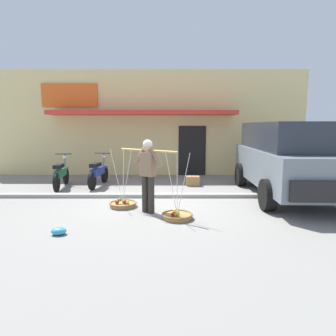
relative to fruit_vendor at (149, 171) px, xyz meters
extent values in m
plane|color=gray|center=(0.07, 0.76, -0.98)|extent=(90.00, 90.00, 0.00)
cube|color=gray|center=(0.07, 1.46, -0.93)|extent=(20.00, 0.24, 0.10)
cylinder|color=#2D2823|center=(-0.07, 0.05, -0.55)|extent=(0.15, 0.15, 0.86)
cylinder|color=#2D2823|center=(0.07, -0.05, -0.55)|extent=(0.15, 0.15, 0.86)
cube|color=#84664C|center=(0.00, 0.00, 0.15)|extent=(0.39, 0.36, 0.54)
sphere|color=tan|center=(0.00, 0.00, 0.56)|extent=(0.21, 0.21, 0.21)
sphere|color=silver|center=(0.00, 0.00, 0.61)|extent=(0.22, 0.22, 0.22)
cylinder|color=#84664C|center=(-0.20, 0.14, 0.32)|extent=(0.33, 0.27, 0.43)
cylinder|color=#84664C|center=(0.20, -0.14, 0.32)|extent=(0.33, 0.27, 0.43)
cylinder|color=tan|center=(0.00, 0.00, 0.47)|extent=(1.35, 0.97, 0.04)
cylinder|color=#9E7542|center=(-0.66, 0.47, -0.93)|extent=(0.64, 0.64, 0.09)
torus|color=brown|center=(-0.66, 0.47, -0.88)|extent=(0.68, 0.68, 0.05)
sphere|color=yellow|center=(-0.54, 0.39, -0.84)|extent=(0.09, 0.09, 0.09)
sphere|color=#AD1F1B|center=(-0.62, 0.53, -0.85)|extent=(0.08, 0.08, 0.08)
sphere|color=#6EAA41|center=(-0.66, 0.55, -0.84)|extent=(0.09, 0.09, 0.09)
sphere|color=red|center=(-0.79, 0.39, -0.84)|extent=(0.10, 0.10, 0.10)
sphere|color=red|center=(-0.61, 0.41, -0.84)|extent=(0.10, 0.10, 0.10)
sphere|color=#679F3D|center=(-0.73, 0.41, -0.78)|extent=(0.10, 0.10, 0.10)
cylinder|color=silver|center=(-0.66, 0.61, -0.21)|extent=(0.01, 0.30, 1.36)
cylinder|color=silver|center=(-0.79, 0.39, -0.21)|extent=(0.26, 0.16, 1.36)
cylinder|color=silver|center=(-0.53, 0.39, -0.21)|extent=(0.26, 0.16, 1.36)
cylinder|color=#9E7542|center=(0.66, -0.47, -0.93)|extent=(0.64, 0.64, 0.09)
torus|color=brown|center=(0.66, -0.47, -0.88)|extent=(0.68, 0.68, 0.05)
sphere|color=gold|center=(0.66, -0.57, -0.84)|extent=(0.09, 0.09, 0.09)
sphere|color=#AD1F1B|center=(0.56, -0.59, -0.84)|extent=(0.09, 0.09, 0.09)
sphere|color=yellow|center=(0.67, -0.40, -0.85)|extent=(0.08, 0.08, 0.08)
sphere|color=gold|center=(0.61, -0.33, -0.84)|extent=(0.09, 0.09, 0.09)
cylinder|color=silver|center=(0.66, -0.32, -0.21)|extent=(0.01, 0.30, 1.36)
cylinder|color=silver|center=(0.53, -0.54, -0.21)|extent=(0.26, 0.16, 1.36)
cylinder|color=silver|center=(0.79, -0.54, -0.21)|extent=(0.26, 0.16, 1.36)
cylinder|color=black|center=(-3.08, 3.35, -0.69)|extent=(0.15, 0.59, 0.58)
cylinder|color=black|center=(-2.94, 2.12, -0.69)|extent=(0.15, 0.59, 0.58)
cube|color=#19663D|center=(-3.08, 3.35, -0.43)|extent=(0.17, 0.29, 0.06)
cube|color=#19663D|center=(-3.00, 2.64, -0.47)|extent=(0.30, 0.92, 0.24)
cube|color=black|center=(-2.98, 2.46, -0.23)|extent=(0.28, 0.58, 0.12)
cylinder|color=slate|center=(-3.07, 3.25, -0.30)|extent=(0.09, 0.30, 0.76)
cylinder|color=black|center=(-3.06, 3.17, 0.09)|extent=(0.54, 0.10, 0.04)
sphere|color=silver|center=(-3.08, 3.33, -0.05)|extent=(0.11, 0.11, 0.11)
cylinder|color=black|center=(-1.80, 3.64, -0.69)|extent=(0.14, 0.59, 0.58)
cylinder|color=black|center=(-1.93, 2.41, -0.69)|extent=(0.14, 0.59, 0.58)
cube|color=navy|center=(-1.80, 3.64, -0.43)|extent=(0.17, 0.29, 0.06)
cube|color=navy|center=(-1.88, 2.93, -0.47)|extent=(0.29, 0.92, 0.24)
cube|color=black|center=(-1.89, 2.75, -0.23)|extent=(0.28, 0.58, 0.12)
cylinder|color=slate|center=(-1.81, 3.54, -0.30)|extent=(0.09, 0.30, 0.76)
cylinder|color=black|center=(-1.82, 3.46, 0.09)|extent=(0.54, 0.09, 0.04)
sphere|color=silver|center=(-1.80, 3.62, -0.05)|extent=(0.11, 0.11, 0.11)
cube|color=slate|center=(3.82, 1.59, -0.12)|extent=(2.04, 4.76, 0.96)
cube|color=#282D38|center=(3.82, 1.74, 0.74)|extent=(1.82, 3.72, 0.76)
cube|color=black|center=(3.74, -0.82, -0.30)|extent=(1.62, 0.15, 0.44)
cylinder|color=black|center=(2.82, 0.16, -0.60)|extent=(0.28, 0.77, 0.76)
cylinder|color=black|center=(4.81, 3.01, -0.60)|extent=(0.28, 0.77, 0.76)
cylinder|color=black|center=(2.91, 3.07, -0.60)|extent=(0.28, 0.77, 0.76)
cube|color=silver|center=(3.75, -0.78, -0.48)|extent=(0.44, 0.03, 0.12)
cube|color=#DBC684|center=(-0.51, 7.74, 1.12)|extent=(13.00, 5.00, 4.20)
cube|color=red|center=(-0.51, 4.74, 1.52)|extent=(7.15, 1.00, 0.16)
cube|color=#DB5B1E|center=(-3.43, 5.19, 2.22)|extent=(2.20, 0.08, 0.90)
cube|color=black|center=(1.44, 5.22, 0.02)|extent=(1.10, 0.06, 2.00)
ellipsoid|color=#3393D1|center=(-1.57, -1.40, -0.91)|extent=(0.28, 0.22, 0.14)
cube|color=olive|center=(1.30, 3.10, -0.82)|extent=(0.44, 0.36, 0.32)
camera|label=1|loc=(0.46, -6.54, 1.02)|focal=30.99mm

